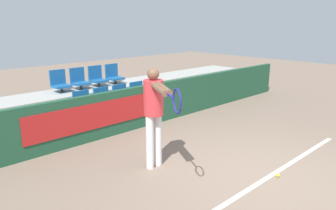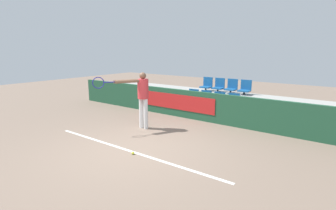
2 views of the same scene
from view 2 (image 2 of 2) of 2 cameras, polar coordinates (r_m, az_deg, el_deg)
The scene contains 15 objects.
ground_plane at distance 6.43m, azimuth -7.50°, elevation -9.50°, with size 30.00×30.00×0.00m, color #7A6656.
court_baseline at distance 6.34m, azimuth -8.40°, elevation -9.82°, with size 5.22×0.08×0.01m.
barrier_wall at distance 8.79m, azimuth 7.09°, elevation -0.26°, with size 11.84×0.14×0.97m.
bleacher_tier_front at distance 9.39m, azimuth 9.02°, elevation -1.45°, with size 11.44×1.08×0.36m.
bleacher_tier_middle at distance 10.30m, azimuth 11.87°, elevation 0.66°, with size 11.44×1.08×0.71m.
stadium_chair_0 at distance 9.79m, azimuth 5.34°, elevation 1.65°, with size 0.40×0.37×0.53m.
stadium_chair_1 at distance 9.53m, azimuth 8.05°, elevation 1.29°, with size 0.40×0.37×0.53m.
stadium_chair_2 at distance 9.30m, azimuth 10.90°, elevation 0.92°, with size 0.40×0.37×0.53m.
stadium_chair_3 at distance 9.08m, azimuth 13.88°, elevation 0.52°, with size 0.40×0.37×0.53m.
stadium_chair_4 at distance 10.66m, azimuth 8.42°, elevation 4.36°, with size 0.40×0.37×0.53m.
stadium_chair_5 at distance 10.43m, azimuth 10.98°, elevation 4.10°, with size 0.40×0.37×0.53m.
stadium_chair_6 at distance 10.21m, azimuth 13.65°, elevation 3.81°, with size 0.40×0.37×0.53m.
stadium_chair_7 at distance 10.02m, azimuth 16.42°, elevation 3.50°, with size 0.40×0.37×0.53m.
tennis_player at distance 7.75m, azimuth -5.99°, elevation 2.39°, with size 0.86×1.44×1.69m.
tennis_ball at distance 6.12m, azimuth -7.62°, elevation -10.32°, with size 0.07×0.07×0.07m.
Camera 2 is at (4.20, -4.26, 2.36)m, focal length 28.00 mm.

